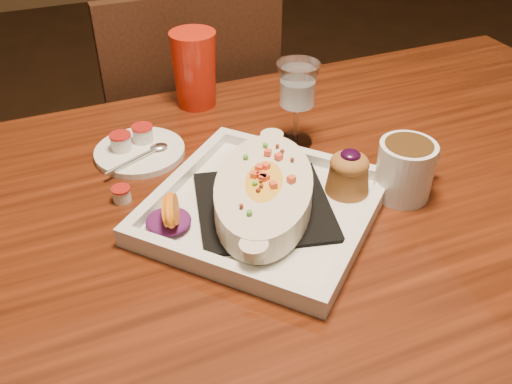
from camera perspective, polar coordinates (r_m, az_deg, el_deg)
name	(u,v)px	position (r m, az deg, el deg)	size (l,w,h in m)	color
table	(294,253)	(0.94, 3.84, -6.10)	(1.50, 0.90, 0.75)	maroon
chair_far	(187,143)	(1.50, -6.92, 4.91)	(0.42, 0.42, 0.93)	black
plate	(269,196)	(0.84, 1.28, -0.45)	(0.44, 0.44, 0.08)	silver
coffee_mug	(407,167)	(0.90, 14.82, 2.43)	(0.12, 0.09, 0.09)	silver
goblet	(297,89)	(0.98, 4.17, 10.19)	(0.07, 0.07, 0.15)	silver
saucer	(138,149)	(1.01, -11.74, 4.21)	(0.16, 0.16, 0.11)	silver
creamer_loose	(121,194)	(0.90, -13.30, -0.20)	(0.03, 0.03, 0.02)	silver
red_tumbler	(195,70)	(1.13, -6.15, 12.08)	(0.09, 0.09, 0.15)	red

